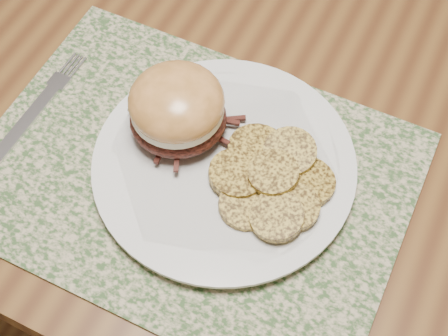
{
  "coord_description": "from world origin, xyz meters",
  "views": [
    {
      "loc": [
        0.47,
        -0.53,
        1.32
      ],
      "look_at": [
        0.33,
        -0.24,
        0.79
      ],
      "focal_mm": 50.0,
      "sensor_mm": 36.0,
      "label": 1
    }
  ],
  "objects_px": {
    "fork": "(35,111)",
    "dining_table": "(91,0)",
    "dinner_plate": "(224,165)",
    "pork_sandwich": "(177,109)"
  },
  "relations": [
    {
      "from": "dinner_plate",
      "to": "pork_sandwich",
      "type": "height_order",
      "value": "pork_sandwich"
    },
    {
      "from": "dinner_plate",
      "to": "fork",
      "type": "distance_m",
      "value": 0.22
    },
    {
      "from": "fork",
      "to": "dining_table",
      "type": "bearing_deg",
      "value": 113.0
    },
    {
      "from": "pork_sandwich",
      "to": "dinner_plate",
      "type": "bearing_deg",
      "value": -38.14
    },
    {
      "from": "dining_table",
      "to": "dinner_plate",
      "type": "height_order",
      "value": "dinner_plate"
    },
    {
      "from": "dining_table",
      "to": "dinner_plate",
      "type": "relative_size",
      "value": 5.77
    },
    {
      "from": "dining_table",
      "to": "dinner_plate",
      "type": "bearing_deg",
      "value": -34.21
    },
    {
      "from": "dinner_plate",
      "to": "fork",
      "type": "relative_size",
      "value": 1.41
    },
    {
      "from": "dining_table",
      "to": "pork_sandwich",
      "type": "relative_size",
      "value": 11.25
    },
    {
      "from": "pork_sandwich",
      "to": "dining_table",
      "type": "bearing_deg",
      "value": 117.35
    }
  ]
}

